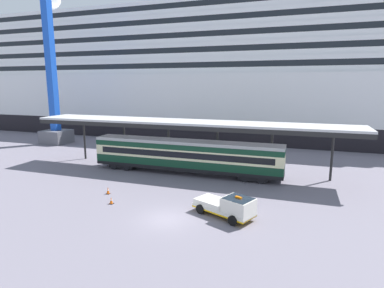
{
  "coord_description": "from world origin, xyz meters",
  "views": [
    {
      "loc": [
        9.74,
        -22.09,
        10.74
      ],
      "look_at": [
        -0.94,
        9.04,
        4.5
      ],
      "focal_mm": 29.66,
      "sensor_mm": 36.0,
      "label": 1
    }
  ],
  "objects": [
    {
      "name": "cruise_ship",
      "position": [
        -18.84,
        48.63,
        12.13
      ],
      "size": [
        120.95,
        30.83,
        35.46
      ],
      "color": "black",
      "rests_on": "ground"
    },
    {
      "name": "traffic_cone_near",
      "position": [
        -7.89,
        3.58,
        0.34
      ],
      "size": [
        0.36,
        0.36,
        0.7
      ],
      "color": "black",
      "rests_on": "ground"
    },
    {
      "name": "ground_plane",
      "position": [
        0.0,
        0.0,
        0.0
      ],
      "size": [
        400.0,
        400.0,
        0.0
      ],
      "primitive_type": "plane",
      "color": "slate"
    },
    {
      "name": "train_carriage",
      "position": [
        -3.15,
        12.91,
        2.31
      ],
      "size": [
        23.19,
        2.81,
        4.11
      ],
      "color": "black",
      "rests_on": "ground"
    },
    {
      "name": "dockside_crane",
      "position": [
        -31.98,
        24.23,
        18.83
      ],
      "size": [
        13.82,
        4.4,
        59.67
      ],
      "color": "#595960",
      "rests_on": "ground"
    },
    {
      "name": "service_truck",
      "position": [
        4.65,
        1.93,
        0.99
      ],
      "size": [
        5.57,
        3.95,
        2.02
      ],
      "color": "silver",
      "rests_on": "ground"
    },
    {
      "name": "platform_canopy",
      "position": [
        -3.15,
        13.35,
        6.07
      ],
      "size": [
        39.56,
        5.04,
        6.38
      ],
      "color": "#BCBCBC",
      "rests_on": "ground"
    },
    {
      "name": "traffic_cone_mid",
      "position": [
        -6.09,
        1.38,
        0.31
      ],
      "size": [
        0.36,
        0.36,
        0.64
      ],
      "color": "black",
      "rests_on": "ground"
    }
  ]
}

